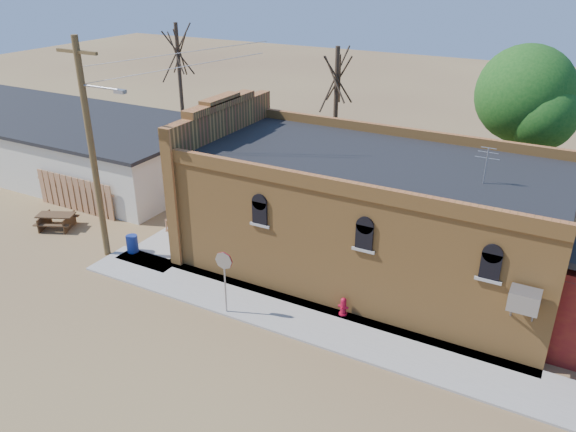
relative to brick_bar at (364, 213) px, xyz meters
The scene contains 14 objects.
ground 6.19m from the brick_bar, 106.65° to the right, with size 120.00×120.00×0.00m, color brown.
sidewalk_south 5.14m from the brick_bar, 91.78° to the right, with size 19.00×2.20×0.08m, color #9E9991.
sidewalk_west 8.28m from the brick_bar, behind, with size 2.60×10.00×0.08m, color #9E9991.
brick_bar is the anchor object (origin of this frame).
storage_building 20.81m from the brick_bar, behind, with size 20.40×8.40×3.17m.
wood_fence 14.61m from the brick_bar, behind, with size 5.20×0.10×1.80m, color olive, non-canonical shape.
utility_pole 10.96m from the brick_bar, 156.31° to the right, with size 3.12×0.26×9.00m.
tree_bare_near 9.54m from the brick_bar, 121.74° to the left, with size 2.80×2.80×7.65m.
tree_bare_far 18.25m from the brick_bar, 151.47° to the left, with size 2.80×2.80×8.16m.
tree_leafy 9.80m from the brick_bar, 61.44° to the left, with size 4.40×4.40×8.15m.
fire_hydrant 4.25m from the brick_bar, 77.69° to the right, with size 0.38×0.35×0.67m.
stop_sign 6.23m from the brick_bar, 117.93° to the right, with size 0.65×0.12×2.39m.
trash_barrel 9.86m from the brick_bar, 157.51° to the right, with size 0.49×0.49×0.75m, color navy.
picnic_table 14.34m from the brick_bar, 165.67° to the right, with size 2.04×1.83×0.70m.
Camera 1 is at (8.61, -13.62, 11.56)m, focal length 35.00 mm.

